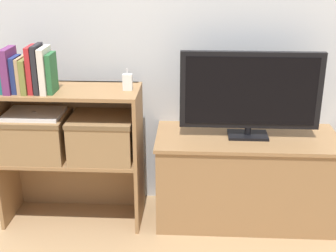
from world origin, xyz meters
TOP-DOWN VIEW (x-y plane):
  - ground_plane at (0.00, 0.00)m, footprint 16.00×16.00m
  - wall_back at (0.00, 0.46)m, footprint 10.00×0.05m
  - tv_stand at (0.44, 0.21)m, footprint 1.02×0.45m
  - tv at (0.44, 0.21)m, footprint 0.76×0.14m
  - bookshelf_lower_tier at (-0.55, 0.22)m, footprint 0.79×0.33m
  - bookshelf_upper_tier at (-0.55, 0.22)m, footprint 0.79×0.33m
  - book_teal at (-0.86, 0.10)m, footprint 0.02×0.13m
  - book_plum at (-0.82, 0.10)m, footprint 0.04×0.16m
  - book_navy at (-0.79, 0.10)m, footprint 0.03×0.12m
  - book_tan at (-0.76, 0.10)m, footprint 0.02×0.15m
  - book_olive at (-0.73, 0.10)m, footprint 0.03×0.15m
  - book_crimson at (-0.70, 0.10)m, footprint 0.03×0.13m
  - book_charcoal at (-0.67, 0.10)m, footprint 0.03×0.14m
  - book_ivory at (-0.63, 0.10)m, footprint 0.03×0.15m
  - book_forest at (-0.60, 0.10)m, footprint 0.03×0.12m
  - baby_monitor at (-0.22, 0.17)m, footprint 0.05×0.03m
  - storage_basket_left at (-0.74, 0.15)m, footprint 0.35×0.30m
  - storage_basket_right at (-0.36, 0.15)m, footprint 0.35×0.30m
  - laptop at (-0.74, 0.15)m, footprint 0.31×0.23m

SIDE VIEW (x-z plane):
  - ground_plane at x=0.00m, z-range 0.00..0.00m
  - bookshelf_lower_tier at x=-0.55m, z-range 0.06..0.46m
  - tv_stand at x=0.44m, z-range 0.00..0.52m
  - storage_basket_left at x=-0.74m, z-range 0.41..0.65m
  - storage_basket_right at x=-0.36m, z-range 0.41..0.65m
  - laptop at x=-0.74m, z-range 0.64..0.67m
  - bookshelf_upper_tier at x=-0.55m, z-range 0.46..0.85m
  - tv at x=0.44m, z-range 0.54..1.02m
  - baby_monitor at x=-0.22m, z-range 0.78..0.90m
  - book_olive at x=-0.73m, z-range 0.79..0.98m
  - book_teal at x=-0.86m, z-range 0.79..0.98m
  - book_tan at x=-0.76m, z-range 0.79..0.98m
  - book_navy at x=-0.79m, z-range 0.79..0.98m
  - book_forest at x=-0.60m, z-range 0.79..1.00m
  - book_plum at x=-0.82m, z-range 0.79..1.03m
  - book_ivory at x=-0.63m, z-range 0.79..1.03m
  - book_crimson at x=-0.70m, z-range 0.79..1.04m
  - book_charcoal at x=-0.67m, z-range 0.79..1.05m
  - wall_back at x=0.00m, z-range 0.00..2.40m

